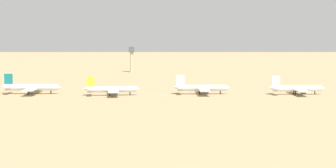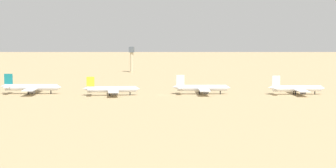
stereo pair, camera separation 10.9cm
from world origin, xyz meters
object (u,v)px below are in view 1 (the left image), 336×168
Objects in this scene: parked_jet_yellow_3 at (111,89)px; parked_jet_white_5 at (296,88)px; parked_jet_white_4 at (201,88)px; parked_jet_teal_2 at (31,87)px; control_tower at (132,57)px.

parked_jet_white_5 is (113.74, 1.88, 0.07)m from parked_jet_yellow_3.
parked_jet_white_5 is (58.41, -3.72, -0.08)m from parked_jet_white_4.
parked_jet_yellow_3 is at bearing 179.24° from parked_jet_white_5.
parked_jet_teal_2 is 187.21m from control_tower.
control_tower is at bearing 118.65° from parked_jet_white_5.
parked_jet_teal_2 is at bearing 178.31° from parked_jet_white_4.
parked_jet_white_4 is (55.34, 5.60, 0.15)m from parked_jet_yellow_3.
parked_jet_yellow_3 is at bearing -91.52° from control_tower.
parked_jet_teal_2 reaches higher than parked_jet_white_4.
parked_jet_white_5 reaches higher than parked_jet_yellow_3.
parked_jet_yellow_3 is 187.95m from control_tower.
parked_jet_white_4 is 1.52× the size of control_tower.
parked_jet_white_4 is 1.02× the size of parked_jet_white_5.
parked_jet_white_4 is at bearing -1.16° from parked_jet_teal_2.
parked_jet_yellow_3 is at bearing -173.99° from parked_jet_white_4.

